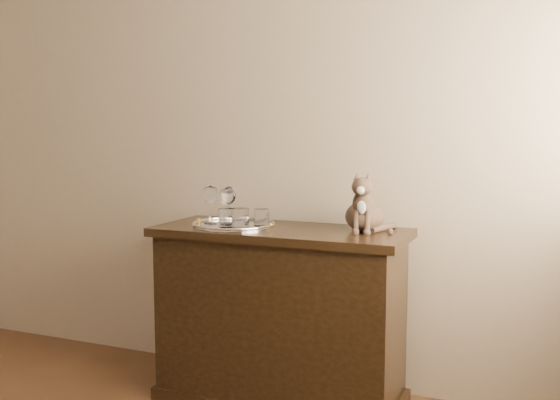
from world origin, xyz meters
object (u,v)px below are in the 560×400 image
(wine_glass_a, at_px, (225,206))
(tumbler_a, at_px, (240,218))
(tumbler_b, at_px, (227,218))
(sideboard, at_px, (281,315))
(wine_glass_d, at_px, (229,205))
(tray, at_px, (234,226))
(tumbler_c, at_px, (262,217))
(cat, at_px, (365,201))
(wine_glass_c, at_px, (210,204))

(wine_glass_a, bearing_deg, tumbler_a, -41.67)
(tumbler_b, bearing_deg, tumbler_a, -2.74)
(sideboard, distance_m, wine_glass_d, 0.59)
(tray, height_order, tumbler_b, tumbler_b)
(sideboard, height_order, tumbler_c, tumbler_c)
(tumbler_c, bearing_deg, wine_glass_a, 171.14)
(cat, bearing_deg, wine_glass_a, 177.04)
(wine_glass_a, xyz_separation_m, wine_glass_c, (-0.04, -0.07, 0.01))
(wine_glass_c, height_order, wine_glass_d, wine_glass_c)
(sideboard, relative_size, tumbler_a, 12.96)
(tray, distance_m, wine_glass_d, 0.10)
(wine_glass_d, bearing_deg, sideboard, 1.88)
(wine_glass_c, height_order, tumbler_a, wine_glass_c)
(sideboard, height_order, wine_glass_a, wine_glass_a)
(wine_glass_c, bearing_deg, wine_glass_a, 59.00)
(wine_glass_d, distance_m, tumbler_c, 0.18)
(wine_glass_a, distance_m, tumbler_c, 0.22)
(sideboard, relative_size, cat, 4.38)
(tumbler_b, height_order, tumbler_c, tumbler_b)
(tray, xyz_separation_m, wine_glass_c, (-0.12, -0.02, 0.10))
(wine_glass_d, bearing_deg, tumbler_a, -42.66)
(tumbler_a, relative_size, cat, 0.34)
(sideboard, relative_size, tray, 3.00)
(sideboard, distance_m, wine_glass_a, 0.60)
(tumbler_b, bearing_deg, sideboard, 25.30)
(tumbler_a, relative_size, tumbler_b, 1.05)
(wine_glass_a, bearing_deg, tray, -34.75)
(tumbler_a, bearing_deg, cat, 19.21)
(sideboard, distance_m, tumbler_c, 0.48)
(wine_glass_d, bearing_deg, wine_glass_a, 141.34)
(wine_glass_c, height_order, cat, cat)
(wine_glass_d, bearing_deg, tumbler_b, -67.88)
(wine_glass_c, xyz_separation_m, tumbler_a, (0.19, -0.06, -0.05))
(tumbler_a, height_order, tumbler_c, tumbler_a)
(tumbler_c, distance_m, cat, 0.50)
(tumbler_a, distance_m, tumbler_b, 0.07)
(wine_glass_c, distance_m, tumbler_c, 0.27)
(tumbler_b, bearing_deg, tray, 92.85)
(tumbler_b, height_order, cat, cat)
(tumbler_c, bearing_deg, cat, 10.52)
(tumbler_c, bearing_deg, wine_glass_c, -171.53)
(tray, bearing_deg, tumbler_a, -47.40)
(tumbler_a, height_order, tumbler_b, tumbler_a)
(tumbler_c, height_order, cat, cat)
(tumbler_b, relative_size, tumbler_c, 1.09)
(tumbler_b, relative_size, cat, 0.32)
(tray, relative_size, wine_glass_d, 2.19)
(sideboard, distance_m, tumbler_b, 0.54)
(tray, xyz_separation_m, wine_glass_a, (-0.08, 0.05, 0.09))
(tray, height_order, wine_glass_d, wine_glass_d)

